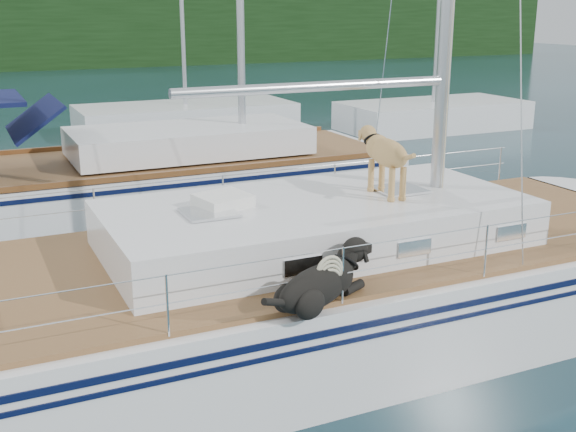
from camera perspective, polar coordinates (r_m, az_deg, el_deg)
name	(u,v)px	position (r m, az deg, el deg)	size (l,w,h in m)	color
ground	(259,346)	(9.24, -2.33, -10.26)	(120.00, 120.00, 0.00)	black
main_sailboat	(266,296)	(8.99, -1.78, -6.31)	(12.00, 4.15, 14.01)	white
neighbor_sailboat	(139,184)	(15.09, -11.69, 2.51)	(11.00, 3.50, 13.30)	white
bg_boat_center	(186,119)	(24.98, -8.06, 7.62)	(7.20, 3.00, 11.65)	white
bg_boat_east	(433,116)	(25.87, 11.36, 7.77)	(6.40, 3.00, 11.65)	white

